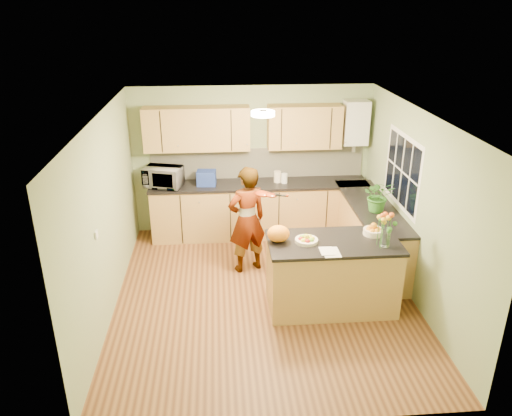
{
  "coord_description": "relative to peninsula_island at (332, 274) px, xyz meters",
  "views": [
    {
      "loc": [
        -0.58,
        -5.84,
        3.78
      ],
      "look_at": [
        -0.07,
        0.5,
        1.1
      ],
      "focal_mm": 35.0,
      "sensor_mm": 36.0,
      "label": 1
    }
  ],
  "objects": [
    {
      "name": "ceiling",
      "position": [
        -0.85,
        0.3,
        2.02
      ],
      "size": [
        4.0,
        4.5,
        0.02
      ],
      "primitive_type": "cube",
      "color": "white",
      "rests_on": "wall_back"
    },
    {
      "name": "jar_cream",
      "position": [
        -0.44,
        2.28,
        0.56
      ],
      "size": [
        0.15,
        0.15,
        0.19
      ],
      "primitive_type": "cylinder",
      "rotation": [
        0.0,
        0.0,
        0.31
      ],
      "color": "#F8E6C6",
      "rests_on": "back_counter"
    },
    {
      "name": "window_right",
      "position": [
        1.14,
        0.9,
        1.07
      ],
      "size": [
        0.01,
        1.3,
        1.05
      ],
      "color": "white",
      "rests_on": "wall_right"
    },
    {
      "name": "floor",
      "position": [
        -0.85,
        0.3,
        -0.48
      ],
      "size": [
        4.5,
        4.5,
        0.0
      ],
      "primitive_type": "plane",
      "color": "#552F18",
      "rests_on": "ground"
    },
    {
      "name": "wall_left",
      "position": [
        -2.85,
        0.3,
        0.77
      ],
      "size": [
        0.02,
        4.5,
        2.5
      ],
      "primitive_type": "cube",
      "color": "#8DA374",
      "rests_on": "floor"
    },
    {
      "name": "microwave",
      "position": [
        -2.32,
        2.22,
        0.63
      ],
      "size": [
        0.68,
        0.55,
        0.33
      ],
      "primitive_type": "imported",
      "rotation": [
        0.0,
        0.0,
        -0.28
      ],
      "color": "white",
      "rests_on": "back_counter"
    },
    {
      "name": "ceiling_lamp",
      "position": [
        -0.85,
        0.6,
        1.98
      ],
      "size": [
        0.3,
        0.3,
        0.07
      ],
      "color": "#FFEABF",
      "rests_on": "ceiling"
    },
    {
      "name": "fruit_dish",
      "position": [
        -0.35,
        0.0,
        0.52
      ],
      "size": [
        0.29,
        0.29,
        0.1
      ],
      "color": "#F8E6C6",
      "rests_on": "peninsula_island"
    },
    {
      "name": "orange_bag",
      "position": [
        -0.7,
        0.05,
        0.58
      ],
      "size": [
        0.32,
        0.29,
        0.21
      ],
      "primitive_type": "ellipsoid",
      "rotation": [
        0.0,
        0.0,
        0.18
      ],
      "color": "orange",
      "rests_on": "peninsula_island"
    },
    {
      "name": "flower_vase",
      "position": [
        0.6,
        -0.18,
        0.81
      ],
      "size": [
        0.27,
        0.27,
        0.5
      ],
      "rotation": [
        0.0,
        0.0,
        -0.08
      ],
      "color": "silver",
      "rests_on": "peninsula_island"
    },
    {
      "name": "violinist",
      "position": [
        -1.03,
        1.06,
        0.33
      ],
      "size": [
        0.69,
        0.58,
        1.62
      ],
      "primitive_type": "imported",
      "rotation": [
        0.0,
        0.0,
        3.53
      ],
      "color": "tan",
      "rests_on": "floor"
    },
    {
      "name": "orange_bowl",
      "position": [
        0.55,
        0.15,
        0.54
      ],
      "size": [
        0.26,
        0.26,
        0.15
      ],
      "color": "#F8E6C6",
      "rests_on": "peninsula_island"
    },
    {
      "name": "wall_back",
      "position": [
        -0.85,
        2.55,
        0.77
      ],
      "size": [
        4.0,
        0.02,
        2.5
      ],
      "primitive_type": "cube",
      "color": "#8DA374",
      "rests_on": "floor"
    },
    {
      "name": "blue_box",
      "position": [
        -1.62,
        2.23,
        0.58
      ],
      "size": [
        0.32,
        0.25,
        0.25
      ],
      "primitive_type": "cube",
      "rotation": [
        0.0,
        0.0,
        -0.08
      ],
      "color": "navy",
      "rests_on": "back_counter"
    },
    {
      "name": "papers",
      "position": [
        -0.1,
        -0.3,
        0.48
      ],
      "size": [
        0.2,
        0.27,
        0.01
      ],
      "primitive_type": "cube",
      "color": "white",
      "rests_on": "peninsula_island"
    },
    {
      "name": "potted_plant",
      "position": [
        0.85,
        0.93,
        0.7
      ],
      "size": [
        0.49,
        0.44,
        0.48
      ],
      "primitive_type": "imported",
      "rotation": [
        0.0,
        0.0,
        -0.17
      ],
      "color": "#367928",
      "rests_on": "right_counter"
    },
    {
      "name": "wall_right",
      "position": [
        1.15,
        0.3,
        0.77
      ],
      "size": [
        0.02,
        4.5,
        2.5
      ],
      "primitive_type": "cube",
      "color": "#8DA374",
      "rests_on": "floor"
    },
    {
      "name": "upper_cabinets",
      "position": [
        -1.03,
        2.38,
        1.37
      ],
      "size": [
        3.2,
        0.34,
        0.7
      ],
      "color": "#B88A49",
      "rests_on": "wall_back"
    },
    {
      "name": "kettle",
      "position": [
        -0.94,
        2.23,
        0.57
      ],
      "size": [
        0.14,
        0.14,
        0.27
      ],
      "rotation": [
        0.0,
        0.0,
        -0.21
      ],
      "color": "#BABABF",
      "rests_on": "back_counter"
    },
    {
      "name": "right_counter",
      "position": [
        0.85,
        1.15,
        -0.01
      ],
      "size": [
        0.62,
        2.24,
        0.94
      ],
      "color": "#B88A49",
      "rests_on": "floor"
    },
    {
      "name": "violin",
      "position": [
        -0.83,
        0.84,
        0.82
      ],
      "size": [
        0.56,
        0.49,
        0.14
      ],
      "primitive_type": null,
      "rotation": [
        0.17,
        0.0,
        -0.61
      ],
      "color": "#560D05",
      "rests_on": "violinist"
    },
    {
      "name": "splashback",
      "position": [
        -0.75,
        2.54,
        0.72
      ],
      "size": [
        3.6,
        0.02,
        0.52
      ],
      "primitive_type": "cube",
      "color": "beige",
      "rests_on": "back_counter"
    },
    {
      "name": "back_counter",
      "position": [
        -0.75,
        2.25,
        -0.01
      ],
      "size": [
        3.64,
        0.62,
        0.94
      ],
      "color": "#B88A49",
      "rests_on": "floor"
    },
    {
      "name": "boiler",
      "position": [
        0.85,
        2.39,
        1.42
      ],
      "size": [
        0.4,
        0.3,
        0.86
      ],
      "color": "white",
      "rests_on": "wall_back"
    },
    {
      "name": "peninsula_island",
      "position": [
        0.0,
        0.0,
        0.0
      ],
      "size": [
        1.66,
        0.85,
        0.95
      ],
      "color": "#B88A49",
      "rests_on": "floor"
    },
    {
      "name": "jar_white",
      "position": [
        -0.33,
        2.23,
        0.54
      ],
      "size": [
        0.12,
        0.12,
        0.16
      ],
      "primitive_type": "cylinder",
      "rotation": [
        0.0,
        0.0,
        -0.14
      ],
      "color": "white",
      "rests_on": "back_counter"
    },
    {
      "name": "light_switch",
      "position": [
        -2.84,
        -0.3,
        0.82
      ],
      "size": [
        0.02,
        0.09,
        0.09
      ],
      "primitive_type": "cube",
      "color": "white",
      "rests_on": "wall_left"
    },
    {
      "name": "wall_front",
      "position": [
        -0.85,
        -1.95,
        0.77
      ],
      "size": [
        4.0,
        0.02,
        2.5
      ],
      "primitive_type": "cube",
      "color": "#8DA374",
      "rests_on": "floor"
    }
  ]
}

